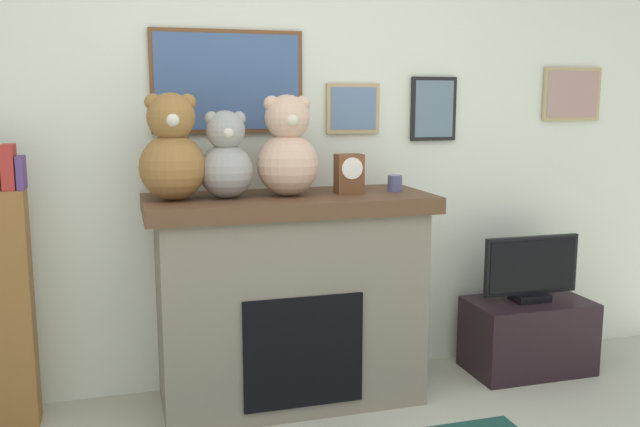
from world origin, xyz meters
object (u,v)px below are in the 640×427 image
(television, at_px, (531,270))
(teddy_bear_tan, at_px, (226,159))
(tv_stand, at_px, (528,335))
(teddy_bear_brown, at_px, (172,152))
(mantel_clock, at_px, (349,174))
(fireplace, at_px, (289,298))
(teddy_bear_grey, at_px, (288,151))
(candle_jar, at_px, (395,183))

(television, height_order, teddy_bear_tan, teddy_bear_tan)
(tv_stand, bearing_deg, teddy_bear_brown, -179.95)
(mantel_clock, relative_size, teddy_bear_brown, 0.40)
(fireplace, relative_size, teddy_bear_grey, 2.87)
(teddy_bear_brown, xyz_separation_m, teddy_bear_tan, (0.25, 0.00, -0.04))
(candle_jar, xyz_separation_m, teddy_bear_brown, (-1.12, -0.00, 0.18))
(television, bearing_deg, teddy_bear_grey, -179.99)
(candle_jar, bearing_deg, tv_stand, 0.08)
(candle_jar, distance_m, teddy_bear_grey, 0.59)
(fireplace, distance_m, television, 1.39)
(teddy_bear_brown, bearing_deg, candle_jar, 0.03)
(fireplace, relative_size, television, 2.46)
(fireplace, xyz_separation_m, mantel_clock, (0.31, -0.02, 0.63))
(fireplace, height_order, mantel_clock, mantel_clock)
(teddy_bear_brown, height_order, teddy_bear_tan, teddy_bear_brown)
(fireplace, distance_m, teddy_bear_grey, 0.75)
(television, xyz_separation_m, teddy_bear_grey, (-1.40, -0.00, 0.70))
(teddy_bear_brown, bearing_deg, teddy_bear_tan, 0.02)
(tv_stand, xyz_separation_m, television, (-0.00, -0.00, 0.38))
(fireplace, height_order, teddy_bear_brown, teddy_bear_brown)
(mantel_clock, xyz_separation_m, teddy_bear_tan, (-0.62, 0.00, 0.09))
(teddy_bear_tan, bearing_deg, tv_stand, 0.06)
(television, height_order, candle_jar, candle_jar)
(candle_jar, distance_m, teddy_bear_tan, 0.88)
(tv_stand, distance_m, teddy_bear_brown, 2.23)
(fireplace, relative_size, tv_stand, 2.07)
(television, height_order, mantel_clock, mantel_clock)
(mantel_clock, distance_m, teddy_bear_grey, 0.34)
(fireplace, height_order, candle_jar, candle_jar)
(tv_stand, height_order, television, television)
(teddy_bear_tan, bearing_deg, fireplace, 3.38)
(tv_stand, relative_size, mantel_clock, 3.45)
(mantel_clock, bearing_deg, tv_stand, 0.13)
(television, xyz_separation_m, teddy_bear_tan, (-1.70, -0.00, 0.66))
(tv_stand, distance_m, candle_jar, 1.23)
(mantel_clock, xyz_separation_m, teddy_bear_grey, (-0.32, 0.00, 0.12))
(tv_stand, distance_m, teddy_bear_grey, 1.77)
(fireplace, bearing_deg, tv_stand, -0.68)
(television, bearing_deg, tv_stand, 90.00)
(mantel_clock, distance_m, teddy_bear_tan, 0.62)
(tv_stand, xyz_separation_m, teddy_bear_grey, (-1.40, -0.00, 1.08))
(tv_stand, height_order, teddy_bear_brown, teddy_bear_brown)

